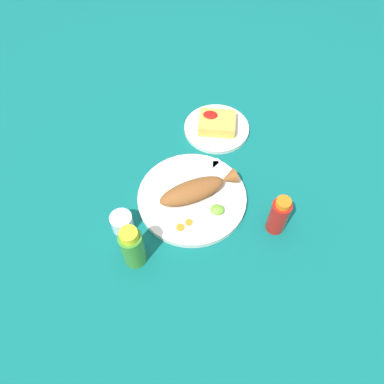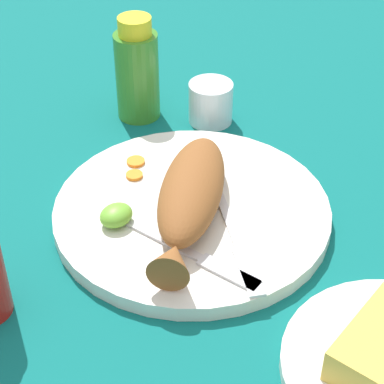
# 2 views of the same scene
# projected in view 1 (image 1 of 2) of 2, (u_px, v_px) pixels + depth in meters

# --- Properties ---
(ground_plane) EXTENTS (4.00, 4.00, 0.00)m
(ground_plane) POSITION_uv_depth(u_px,v_px,m) (192.00, 199.00, 1.10)
(ground_plane) COLOR #0C605B
(main_plate) EXTENTS (0.32, 0.32, 0.02)m
(main_plate) POSITION_uv_depth(u_px,v_px,m) (192.00, 198.00, 1.09)
(main_plate) COLOR silver
(main_plate) RESTS_ON ground_plane
(fried_fish) EXTENTS (0.23, 0.16, 0.05)m
(fried_fish) POSITION_uv_depth(u_px,v_px,m) (196.00, 190.00, 1.07)
(fried_fish) COLOR brown
(fried_fish) RESTS_ON main_plate
(fork_near) EXTENTS (0.13, 0.15, 0.00)m
(fork_near) POSITION_uv_depth(u_px,v_px,m) (201.00, 174.00, 1.13)
(fork_near) COLOR silver
(fork_near) RESTS_ON main_plate
(fork_far) EXTENTS (0.02, 0.19, 0.00)m
(fork_far) POSITION_uv_depth(u_px,v_px,m) (215.00, 182.00, 1.11)
(fork_far) COLOR silver
(fork_far) RESTS_ON main_plate
(carrot_slice_near) EXTENTS (0.02, 0.02, 0.00)m
(carrot_slice_near) POSITION_uv_depth(u_px,v_px,m) (180.00, 227.00, 1.02)
(carrot_slice_near) COLOR orange
(carrot_slice_near) RESTS_ON main_plate
(carrot_slice_mid) EXTENTS (0.02, 0.02, 0.00)m
(carrot_slice_mid) POSITION_uv_depth(u_px,v_px,m) (191.00, 222.00, 1.03)
(carrot_slice_mid) COLOR orange
(carrot_slice_mid) RESTS_ON main_plate
(lime_wedge_main) EXTENTS (0.04, 0.03, 0.02)m
(lime_wedge_main) POSITION_uv_depth(u_px,v_px,m) (217.00, 210.00, 1.05)
(lime_wedge_main) COLOR #6BB233
(lime_wedge_main) RESTS_ON main_plate
(hot_sauce_bottle_red) EXTENTS (0.05, 0.05, 0.13)m
(hot_sauce_bottle_red) POSITION_uv_depth(u_px,v_px,m) (279.00, 215.00, 0.99)
(hot_sauce_bottle_red) COLOR #B21914
(hot_sauce_bottle_red) RESTS_ON ground_plane
(hot_sauce_bottle_green) EXTENTS (0.06, 0.06, 0.15)m
(hot_sauce_bottle_green) POSITION_uv_depth(u_px,v_px,m) (132.00, 247.00, 0.94)
(hot_sauce_bottle_green) COLOR #3D8428
(hot_sauce_bottle_green) RESTS_ON ground_plane
(salt_cup) EXTENTS (0.06, 0.06, 0.06)m
(salt_cup) POSITION_uv_depth(u_px,v_px,m) (122.00, 223.00, 1.02)
(salt_cup) COLOR silver
(salt_cup) RESTS_ON ground_plane
(side_plate_fries) EXTENTS (0.22, 0.22, 0.01)m
(side_plate_fries) POSITION_uv_depth(u_px,v_px,m) (217.00, 128.00, 1.25)
(side_plate_fries) COLOR silver
(side_plate_fries) RESTS_ON ground_plane
(fries_pile) EXTENTS (0.12, 0.10, 0.04)m
(fries_pile) POSITION_uv_depth(u_px,v_px,m) (217.00, 123.00, 1.23)
(fries_pile) COLOR gold
(fries_pile) RESTS_ON side_plate_fries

